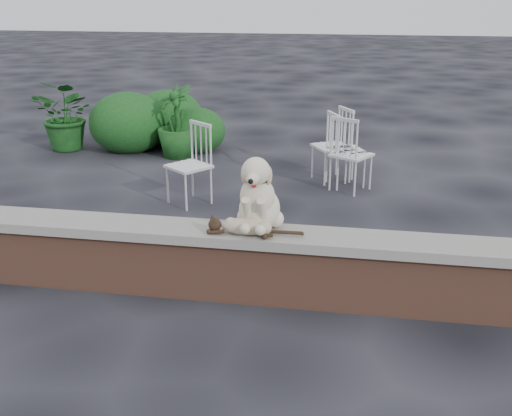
% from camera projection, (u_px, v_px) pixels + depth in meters
% --- Properties ---
extents(ground, '(60.00, 60.00, 0.00)m').
position_uv_depth(ground, '(190.00, 291.00, 5.01)').
color(ground, black).
rests_on(ground, ground).
extents(brick_wall, '(6.00, 0.30, 0.50)m').
position_uv_depth(brick_wall, '(189.00, 264.00, 4.92)').
color(brick_wall, brown).
rests_on(brick_wall, ground).
extents(capstone, '(6.20, 0.40, 0.08)m').
position_uv_depth(capstone, '(187.00, 231.00, 4.82)').
color(capstone, slate).
rests_on(capstone, brick_wall).
extents(dog, '(0.44, 0.56, 0.63)m').
position_uv_depth(dog, '(260.00, 191.00, 4.67)').
color(dog, beige).
rests_on(dog, capstone).
extents(cat, '(0.89, 0.26, 0.15)m').
position_uv_depth(cat, '(246.00, 225.00, 4.63)').
color(cat, tan).
rests_on(cat, capstone).
extents(chair_b, '(0.79, 0.79, 0.94)m').
position_uv_depth(chair_b, '(189.00, 165.00, 6.88)').
color(chair_b, white).
rests_on(chair_b, ground).
extents(chair_c, '(0.77, 0.77, 0.94)m').
position_uv_depth(chair_c, '(351.00, 153.00, 7.36)').
color(chair_c, white).
rests_on(chair_c, ground).
extents(chair_e, '(0.75, 0.75, 0.94)m').
position_uv_depth(chair_e, '(346.00, 149.00, 7.54)').
color(chair_e, white).
rests_on(chair_e, ground).
extents(chair_d, '(0.77, 0.77, 0.94)m').
position_uv_depth(chair_d, '(332.00, 145.00, 7.74)').
color(chair_d, white).
rests_on(chair_d, ground).
extents(potted_plant_a, '(1.16, 1.06, 1.09)m').
position_uv_depth(potted_plant_a, '(67.00, 115.00, 9.22)').
color(potted_plant_a, '#113D15').
rests_on(potted_plant_a, ground).
extents(potted_plant_b, '(0.85, 0.85, 1.07)m').
position_uv_depth(potted_plant_b, '(176.00, 121.00, 8.82)').
color(potted_plant_b, '#113D15').
rests_on(potted_plant_b, ground).
extents(shrubbery, '(2.10, 1.60, 0.95)m').
position_uv_depth(shrubbery, '(156.00, 123.00, 9.37)').
color(shrubbery, '#113D15').
rests_on(shrubbery, ground).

